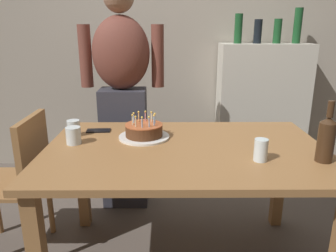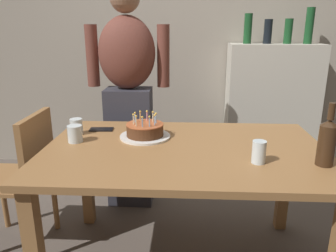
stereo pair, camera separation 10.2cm
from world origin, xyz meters
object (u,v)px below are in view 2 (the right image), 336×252
at_px(cell_phone, 102,129).
at_px(person_man_bearded, 128,95).
at_px(water_glass_far, 75,134).
at_px(water_glass_side, 77,127).
at_px(dining_chair, 24,171).
at_px(water_glass_near, 259,152).
at_px(wine_bottle, 327,141).
at_px(birthday_cake, 145,131).

distance_m(cell_phone, person_man_bearded, 0.47).
xyz_separation_m(water_glass_far, water_glass_side, (-0.04, 0.13, 0.00)).
relative_size(person_man_bearded, dining_chair, 1.90).
relative_size(water_glass_near, water_glass_far, 1.15).
bearing_deg(water_glass_side, wine_bottle, -16.61).
relative_size(water_glass_near, dining_chair, 0.13).
bearing_deg(birthday_cake, person_man_bearded, 108.59).
xyz_separation_m(birthday_cake, water_glass_side, (-0.42, 0.04, 0.01)).
distance_m(water_glass_side, dining_chair, 0.43).
height_order(water_glass_far, wine_bottle, wine_bottle).
bearing_deg(water_glass_side, dining_chair, -169.28).
bearing_deg(water_glass_side, person_man_bearded, 67.21).
xyz_separation_m(water_glass_near, person_man_bearded, (-0.77, 0.91, 0.08)).
bearing_deg(cell_phone, person_man_bearded, 74.33).
distance_m(wine_bottle, cell_phone, 1.27).
bearing_deg(water_glass_near, dining_chair, 166.54).
relative_size(birthday_cake, cell_phone, 2.04).
bearing_deg(wine_bottle, water_glass_far, 168.70).
bearing_deg(wine_bottle, water_glass_side, 163.39).
relative_size(wine_bottle, dining_chair, 0.34).
height_order(water_glass_near, water_glass_far, water_glass_near).
xyz_separation_m(person_man_bearded, dining_chair, (-0.55, -0.60, -0.36)).
xyz_separation_m(cell_phone, dining_chair, (-0.45, -0.15, -0.23)).
xyz_separation_m(birthday_cake, water_glass_far, (-0.38, -0.10, 0.01)).
bearing_deg(dining_chair, water_glass_side, 100.72).
height_order(water_glass_side, cell_phone, water_glass_side).
xyz_separation_m(water_glass_far, wine_bottle, (1.26, -0.25, 0.07)).
height_order(wine_bottle, dining_chair, wine_bottle).
distance_m(birthday_cake, water_glass_far, 0.39).
bearing_deg(dining_chair, water_glass_far, 78.56).
height_order(birthday_cake, person_man_bearded, person_man_bearded).
xyz_separation_m(water_glass_near, wine_bottle, (0.30, -0.01, 0.06)).
bearing_deg(cell_phone, dining_chair, -164.86).
bearing_deg(water_glass_far, water_glass_side, 104.71).
xyz_separation_m(birthday_cake, person_man_bearded, (-0.19, 0.57, 0.10)).
distance_m(water_glass_near, wine_bottle, 0.31).
xyz_separation_m(water_glass_far, cell_phone, (0.09, 0.22, -0.04)).
xyz_separation_m(water_glass_side, cell_phone, (0.13, 0.09, -0.04)).
bearing_deg(birthday_cake, water_glass_side, 174.89).
xyz_separation_m(birthday_cake, dining_chair, (-0.74, -0.02, -0.26)).
relative_size(water_glass_side, wine_bottle, 0.32).
relative_size(cell_phone, dining_chair, 0.17).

